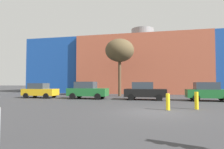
# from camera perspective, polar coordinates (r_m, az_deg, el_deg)

# --- Properties ---
(ground_plane) EXTENTS (200.00, 200.00, 0.00)m
(ground_plane) POSITION_cam_1_polar(r_m,az_deg,el_deg) (11.65, 12.25, -10.85)
(ground_plane) COLOR #38383A
(building_backdrop) EXTENTS (39.96, 11.10, 11.35)m
(building_backdrop) POSITION_cam_1_polar(r_m,az_deg,el_deg) (34.89, 9.08, 2.53)
(building_backdrop) COLOR #B2563D
(building_backdrop) RESTS_ON ground_plane
(parked_car_0) EXTENTS (3.85, 1.89, 1.67)m
(parked_car_0) POSITION_cam_1_polar(r_m,az_deg,el_deg) (23.51, -20.54, -4.47)
(parked_car_0) COLOR gold
(parked_car_0) RESTS_ON ground_plane
(parked_car_1) EXTENTS (4.23, 2.07, 1.83)m
(parked_car_1) POSITION_cam_1_polar(r_m,az_deg,el_deg) (20.97, -7.30, -4.64)
(parked_car_1) COLOR #1E662D
(parked_car_1) RESTS_ON ground_plane
(parked_car_2) EXTENTS (4.12, 2.02, 1.79)m
(parked_car_2) POSITION_cam_1_polar(r_m,az_deg,el_deg) (19.77, 9.63, -4.83)
(parked_car_2) COLOR black
(parked_car_2) RESTS_ON ground_plane
(parked_car_3) EXTENTS (4.09, 2.01, 1.77)m
(parked_car_3) POSITION_cam_1_polar(r_m,az_deg,el_deg) (20.37, 26.59, -4.55)
(parked_car_3) COLOR #1E662D
(parked_car_3) RESTS_ON ground_plane
(bare_tree_0) EXTENTS (3.73, 3.73, 7.42)m
(bare_tree_0) POSITION_cam_1_polar(r_m,az_deg,el_deg) (25.19, 2.26, 7.01)
(bare_tree_0) COLOR brown
(bare_tree_0) RESTS_ON ground_plane
(bollard_yellow_0) EXTENTS (0.24, 0.24, 1.12)m
(bollard_yellow_0) POSITION_cam_1_polar(r_m,az_deg,el_deg) (13.70, 23.70, -7.07)
(bollard_yellow_0) COLOR yellow
(bollard_yellow_0) RESTS_ON ground_plane
(bollard_yellow_1) EXTENTS (0.24, 0.24, 1.03)m
(bollard_yellow_1) POSITION_cam_1_polar(r_m,az_deg,el_deg) (12.71, 16.18, -7.76)
(bollard_yellow_1) COLOR yellow
(bollard_yellow_1) RESTS_ON ground_plane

